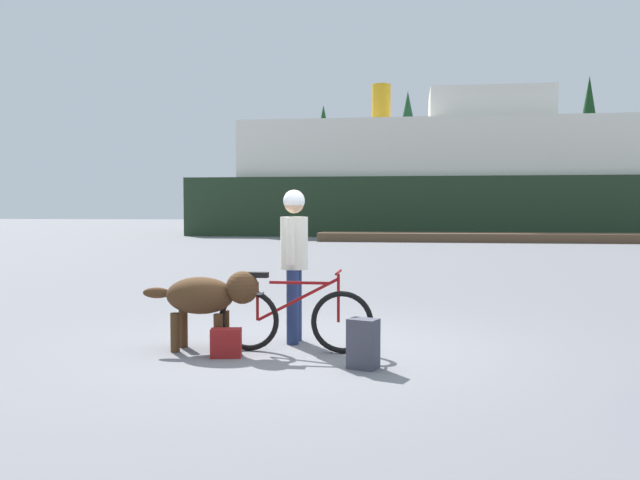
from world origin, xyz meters
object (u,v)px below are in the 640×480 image
bicycle (293,318)px  dog (208,296)px  person_cyclist (294,250)px  backpack (363,344)px  ferry_boat (441,181)px  handbag_pannier (226,343)px

bicycle → dog: bearing=-177.3°
person_cyclist → backpack: size_ratio=3.64×
backpack → ferry_boat: ferry_boat is taller
bicycle → ferry_boat: 33.31m
dog → handbag_pannier: (0.29, -0.30, -0.45)m
dog → handbag_pannier: bearing=-46.8°
bicycle → person_cyclist: size_ratio=0.96×
ferry_boat → bicycle: bearing=-94.9°
bicycle → handbag_pannier: bicycle is taller
person_cyclist → handbag_pannier: bearing=-123.6°
bicycle → backpack: size_ratio=3.50×
dog → backpack: bearing=-19.0°
dog → handbag_pannier: dog is taller
dog → backpack: 1.89m
bicycle → dog: size_ratio=1.30×
handbag_pannier → dog: bearing=133.2°
dog → handbag_pannier: size_ratio=4.12×
bicycle → person_cyclist: person_cyclist is taller
handbag_pannier → backpack: bearing=-11.5°
person_cyclist → bicycle: bearing=-80.8°
backpack → dog: bearing=161.0°
bicycle → ferry_boat: size_ratio=0.06×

